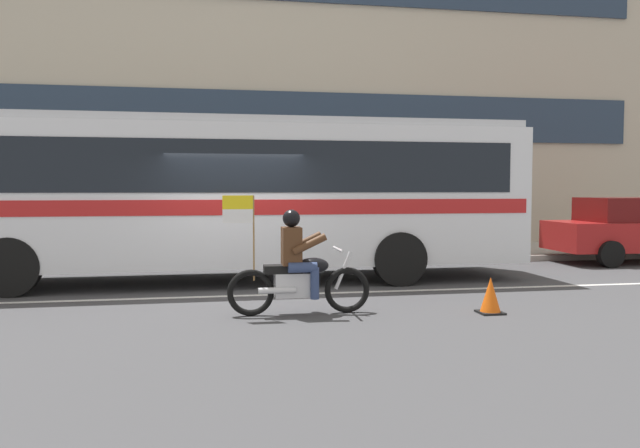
# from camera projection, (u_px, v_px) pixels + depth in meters

# --- Properties ---
(ground_plane) EXTENTS (60.00, 60.00, 0.00)m
(ground_plane) POSITION_uv_depth(u_px,v_px,m) (236.00, 290.00, 11.46)
(ground_plane) COLOR #3D3D3F
(sidewalk_curb) EXTENTS (28.00, 3.80, 0.15)m
(sidewalk_curb) POSITION_uv_depth(u_px,v_px,m) (227.00, 256.00, 16.46)
(sidewalk_curb) COLOR #A39E93
(sidewalk_curb) RESTS_ON ground_plane
(lane_center_stripe) EXTENTS (26.60, 0.14, 0.01)m
(lane_center_stripe) POSITION_uv_depth(u_px,v_px,m) (237.00, 296.00, 10.87)
(lane_center_stripe) COLOR silver
(lane_center_stripe) RESTS_ON ground_plane
(office_building_facade) EXTENTS (28.00, 0.89, 11.49)m
(office_building_facade) POSITION_uv_depth(u_px,v_px,m) (223.00, 57.00, 18.38)
(office_building_facade) COLOR #B2A893
(office_building_facade) RESTS_ON ground_plane
(transit_bus) EXTENTS (11.99, 2.68, 3.22)m
(transit_bus) POSITION_uv_depth(u_px,v_px,m) (224.00, 188.00, 12.49)
(transit_bus) COLOR silver
(transit_bus) RESTS_ON ground_plane
(motorcycle_with_rider) EXTENTS (2.20, 0.64, 1.78)m
(motorcycle_with_rider) POSITION_uv_depth(u_px,v_px,m) (298.00, 270.00, 9.25)
(motorcycle_with_rider) COLOR black
(motorcycle_with_rider) RESTS_ON ground_plane
(parked_sedan_curbside) EXTENTS (4.43, 1.96, 1.64)m
(parked_sedan_curbside) POSITION_uv_depth(u_px,v_px,m) (636.00, 229.00, 15.73)
(parked_sedan_curbside) COLOR maroon
(parked_sedan_curbside) RESTS_ON ground_plane
(traffic_cone) EXTENTS (0.36, 0.36, 0.55)m
(traffic_cone) POSITION_uv_depth(u_px,v_px,m) (490.00, 296.00, 9.35)
(traffic_cone) COLOR #EA590F
(traffic_cone) RESTS_ON ground_plane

